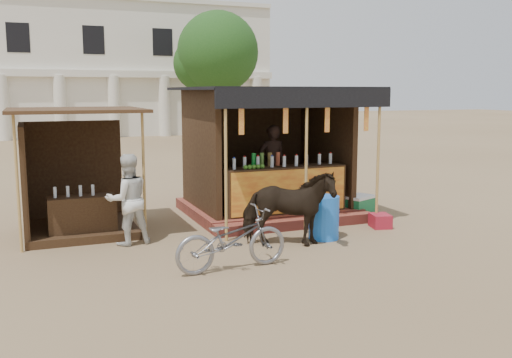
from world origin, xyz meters
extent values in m
plane|color=#846B4C|center=(0.00, 0.00, 0.00)|extent=(120.00, 120.00, 0.00)
cube|color=#973B31|center=(1.00, 3.50, 0.11)|extent=(3.40, 2.80, 0.22)
cube|color=#973B31|center=(1.00, 1.95, 0.10)|extent=(3.40, 0.35, 0.20)
cube|color=#392815|center=(1.00, 2.55, 0.69)|extent=(2.60, 0.55, 0.95)
cube|color=#BC3E16|center=(1.00, 2.27, 0.69)|extent=(2.50, 0.02, 0.88)
cube|color=#392815|center=(1.00, 4.75, 1.47)|extent=(3.00, 0.12, 2.50)
cube|color=#392815|center=(-0.50, 3.50, 1.47)|extent=(0.12, 2.50, 2.50)
cube|color=#392815|center=(2.50, 3.50, 1.47)|extent=(0.12, 2.50, 2.50)
cube|color=black|center=(1.00, 3.30, 2.75)|extent=(3.60, 3.60, 0.06)
cube|color=black|center=(1.00, 1.52, 2.57)|extent=(3.60, 0.06, 0.36)
cylinder|color=tan|center=(-0.60, 1.55, 1.38)|extent=(0.06, 0.06, 2.75)
cylinder|color=tan|center=(1.00, 1.55, 1.38)|extent=(0.06, 0.06, 2.75)
cylinder|color=tan|center=(2.60, 1.55, 1.38)|extent=(0.06, 0.06, 2.75)
cube|color=red|center=(-0.30, 1.55, 2.20)|extent=(0.10, 0.02, 0.55)
cube|color=red|center=(0.57, 1.55, 2.20)|extent=(0.10, 0.02, 0.55)
cube|color=red|center=(1.43, 1.55, 2.20)|extent=(0.10, 0.02, 0.55)
cube|color=red|center=(2.30, 1.55, 2.20)|extent=(0.10, 0.02, 0.55)
imported|color=black|center=(1.19, 3.60, 1.09)|extent=(0.66, 0.45, 1.74)
cube|color=#392815|center=(-3.00, 3.20, 0.07)|extent=(2.00, 2.00, 0.15)
cube|color=#392815|center=(-3.00, 4.15, 1.05)|extent=(1.90, 0.10, 2.10)
cube|color=#392815|center=(-3.95, 3.20, 1.05)|extent=(0.10, 1.90, 2.10)
cube|color=#472D19|center=(-3.00, 3.10, 2.35)|extent=(2.40, 2.40, 0.06)
cylinder|color=tan|center=(-4.05, 2.15, 1.18)|extent=(0.05, 0.05, 2.35)
cylinder|color=tan|center=(-1.95, 2.15, 1.18)|extent=(0.05, 0.05, 2.35)
cube|color=#392815|center=(-3.00, 2.70, 0.40)|extent=(1.20, 0.50, 0.80)
imported|color=black|center=(0.28, 0.80, 0.68)|extent=(1.76, 1.28, 1.35)
imported|color=gray|center=(-1.07, -0.06, 0.47)|extent=(1.85, 0.77, 0.95)
imported|color=silver|center=(-2.28, 2.00, 0.81)|extent=(0.86, 0.71, 1.62)
cylinder|color=blue|center=(1.12, 1.05, 0.40)|extent=(0.73, 0.73, 0.80)
cube|color=maroon|center=(2.59, 1.39, 0.13)|extent=(0.45, 0.50, 0.27)
cube|color=#18703D|center=(2.75, 2.44, 0.20)|extent=(0.74, 0.63, 0.40)
cube|color=white|center=(2.75, 2.44, 0.43)|extent=(0.76, 0.66, 0.06)
cube|color=silver|center=(-2.00, 30.00, 4.00)|extent=(26.00, 7.00, 8.00)
cube|color=silver|center=(-2.00, 26.40, 3.70)|extent=(26.00, 0.50, 0.40)
cylinder|color=silver|center=(-5.00, 26.40, 1.80)|extent=(0.70, 0.70, 3.60)
cylinder|color=silver|center=(-2.00, 26.40, 1.80)|extent=(0.70, 0.70, 3.60)
cylinder|color=silver|center=(1.00, 26.40, 1.80)|extent=(0.70, 0.70, 3.60)
cylinder|color=silver|center=(4.00, 26.40, 1.80)|extent=(0.70, 0.70, 3.60)
cylinder|color=silver|center=(7.00, 26.40, 1.80)|extent=(0.70, 0.70, 3.60)
cylinder|color=silver|center=(10.00, 26.40, 1.80)|extent=(0.70, 0.70, 3.60)
cylinder|color=#382314|center=(6.00, 22.00, 2.00)|extent=(0.50, 0.50, 4.00)
sphere|color=#244C1A|center=(6.00, 22.00, 4.80)|extent=(4.40, 4.40, 4.40)
sphere|color=#244C1A|center=(5.20, 22.60, 4.20)|extent=(2.99, 2.99, 2.99)
camera|label=1|loc=(-3.86, -7.98, 2.69)|focal=40.00mm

